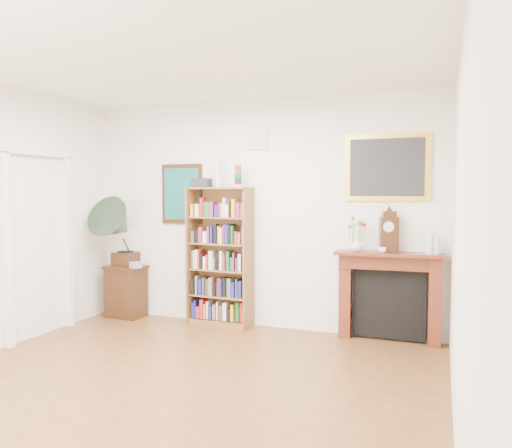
{
  "coord_description": "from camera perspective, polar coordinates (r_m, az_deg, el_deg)",
  "views": [
    {
      "loc": [
        2.14,
        -3.29,
        1.67
      ],
      "look_at": [
        0.31,
        1.6,
        1.34
      ],
      "focal_mm": 35.0,
      "sensor_mm": 36.0,
      "label": 1
    }
  ],
  "objects": [
    {
      "name": "room",
      "position": [
        3.94,
        -12.5,
        -0.39
      ],
      "size": [
        4.51,
        5.01,
        2.81
      ],
      "color": "#59341B",
      "rests_on": "ground"
    },
    {
      "name": "door_casing",
      "position": [
        6.26,
        -23.51,
        -0.42
      ],
      "size": [
        0.08,
        1.02,
        2.17
      ],
      "color": "white",
      "rests_on": "left_wall"
    },
    {
      "name": "teal_poster",
      "position": [
        6.6,
        -8.46,
        3.41
      ],
      "size": [
        0.58,
        0.04,
        0.78
      ],
      "color": "black",
      "rests_on": "back_wall"
    },
    {
      "name": "small_picture",
      "position": [
        6.19,
        0.14,
        9.93
      ],
      "size": [
        0.26,
        0.04,
        0.3
      ],
      "color": "white",
      "rests_on": "back_wall"
    },
    {
      "name": "gilt_painting",
      "position": [
        5.81,
        14.72,
        6.27
      ],
      "size": [
        0.95,
        0.04,
        0.75
      ],
      "color": "gold",
      "rests_on": "back_wall"
    },
    {
      "name": "bookshelf",
      "position": [
        6.24,
        -4.19,
        -2.85
      ],
      "size": [
        0.82,
        0.34,
        2.0
      ],
      "rotation": [
        0.0,
        0.0,
        -0.08
      ],
      "color": "brown",
      "rests_on": "floor"
    },
    {
      "name": "side_cabinet",
      "position": [
        6.97,
        -14.64,
        -7.45
      ],
      "size": [
        0.52,
        0.39,
        0.69
      ],
      "primitive_type": "cube",
      "rotation": [
        0.0,
        0.0,
        -0.05
      ],
      "color": "black",
      "rests_on": "floor"
    },
    {
      "name": "fireplace",
      "position": [
        5.83,
        14.96,
        -7.24
      ],
      "size": [
        1.2,
        0.34,
        1.01
      ],
      "rotation": [
        0.0,
        0.0,
        0.05
      ],
      "color": "#511D13",
      "rests_on": "floor"
    },
    {
      "name": "gramophone",
      "position": [
        6.81,
        -15.5,
        -0.34
      ],
      "size": [
        0.57,
        0.71,
        0.93
      ],
      "rotation": [
        0.0,
        0.0,
        -0.0
      ],
      "color": "black",
      "rests_on": "side_cabinet"
    },
    {
      "name": "cd_stack",
      "position": [
        6.67,
        -13.6,
        -4.57
      ],
      "size": [
        0.16,
        0.16,
        0.08
      ],
      "primitive_type": "cube",
      "rotation": [
        0.0,
        0.0,
        -0.41
      ],
      "color": "#B6B5C2",
      "rests_on": "side_cabinet"
    },
    {
      "name": "mantel_clock",
      "position": [
        5.71,
        14.95,
        -0.94
      ],
      "size": [
        0.22,
        0.17,
        0.46
      ],
      "rotation": [
        0.0,
        0.0,
        0.34
      ],
      "color": "black",
      "rests_on": "fireplace"
    },
    {
      "name": "flower_vase",
      "position": [
        5.73,
        11.44,
        -2.36
      ],
      "size": [
        0.16,
        0.16,
        0.15
      ],
      "primitive_type": "imported",
      "rotation": [
        0.0,
        0.0,
        0.16
      ],
      "color": "silver",
      "rests_on": "fireplace"
    },
    {
      "name": "teacup",
      "position": [
        5.65,
        14.26,
        -2.88
      ],
      "size": [
        0.11,
        0.11,
        0.07
      ],
      "primitive_type": "imported",
      "rotation": [
        0.0,
        0.0,
        0.33
      ],
      "color": "white",
      "rests_on": "fireplace"
    },
    {
      "name": "bottle_left",
      "position": [
        5.66,
        19.23,
        -2.09
      ],
      "size": [
        0.07,
        0.07,
        0.24
      ],
      "primitive_type": "cylinder",
      "color": "silver",
      "rests_on": "fireplace"
    },
    {
      "name": "bottle_right",
      "position": [
        5.67,
        19.89,
        -2.29
      ],
      "size": [
        0.06,
        0.06,
        0.2
      ],
      "primitive_type": "cylinder",
      "color": "silver",
      "rests_on": "fireplace"
    }
  ]
}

